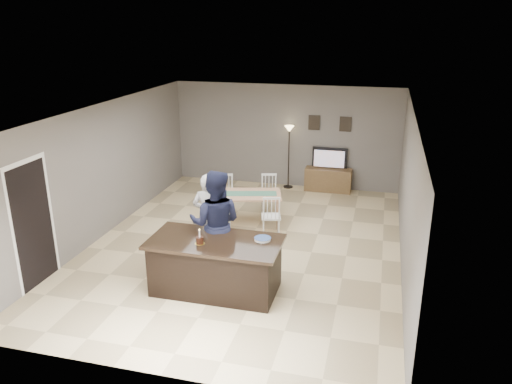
% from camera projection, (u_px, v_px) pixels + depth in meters
% --- Properties ---
extents(floor, '(8.00, 8.00, 0.00)m').
position_uv_depth(floor, '(245.00, 245.00, 9.98)').
color(floor, beige).
rests_on(floor, ground).
extents(room_shell, '(8.00, 8.00, 8.00)m').
position_uv_depth(room_shell, '(245.00, 164.00, 9.43)').
color(room_shell, slate).
rests_on(room_shell, floor).
extents(kitchen_island, '(2.15, 1.10, 0.90)m').
position_uv_depth(kitchen_island, '(216.00, 265.00, 8.18)').
color(kitchen_island, black).
rests_on(kitchen_island, floor).
extents(tv_console, '(1.20, 0.40, 0.60)m').
position_uv_depth(tv_console, '(328.00, 180.00, 13.05)').
color(tv_console, brown).
rests_on(tv_console, floor).
extents(television, '(0.91, 0.12, 0.53)m').
position_uv_depth(television, '(329.00, 158.00, 12.93)').
color(television, black).
rests_on(television, tv_console).
extents(tv_screen_glow, '(0.78, 0.00, 0.78)m').
position_uv_depth(tv_screen_glow, '(329.00, 159.00, 12.85)').
color(tv_screen_glow, orange).
rests_on(tv_screen_glow, tv_console).
extents(picture_frames, '(1.10, 0.02, 0.38)m').
position_uv_depth(picture_frames, '(330.00, 123.00, 12.77)').
color(picture_frames, black).
rests_on(picture_frames, room_shell).
extents(doorway, '(0.00, 2.10, 2.65)m').
position_uv_depth(doorway, '(32.00, 214.00, 8.16)').
color(doorway, black).
rests_on(doorway, floor).
extents(woman, '(0.63, 0.43, 1.69)m').
position_uv_depth(woman, '(209.00, 218.00, 9.11)').
color(woman, silver).
rests_on(woman, floor).
extents(man, '(1.01, 0.84, 1.90)m').
position_uv_depth(man, '(215.00, 224.00, 8.56)').
color(man, '#1A1E39').
rests_on(man, floor).
extents(birthday_cake, '(0.16, 0.16, 0.25)m').
position_uv_depth(birthday_cake, '(200.00, 240.00, 7.90)').
color(birthday_cake, gold).
rests_on(birthday_cake, kitchen_island).
extents(plate_stack, '(0.27, 0.27, 0.04)m').
position_uv_depth(plate_stack, '(263.00, 239.00, 8.04)').
color(plate_stack, white).
rests_on(plate_stack, kitchen_island).
extents(dining_table, '(1.78, 1.97, 0.90)m').
position_uv_depth(dining_table, '(247.00, 199.00, 10.85)').
color(dining_table, '#9D7555').
rests_on(dining_table, floor).
extents(floor_lamp, '(0.25, 0.25, 1.67)m').
position_uv_depth(floor_lamp, '(289.00, 140.00, 12.99)').
color(floor_lamp, black).
rests_on(floor_lamp, floor).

